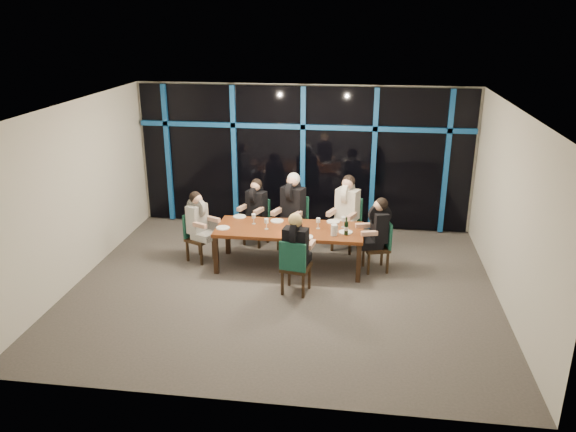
{
  "coord_description": "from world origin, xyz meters",
  "views": [
    {
      "loc": [
        1.22,
        -8.38,
        4.33
      ],
      "look_at": [
        0.0,
        0.6,
        1.05
      ],
      "focal_mm": 35.0,
      "sensor_mm": 36.0,
      "label": 1
    }
  ],
  "objects": [
    {
      "name": "wine_glass_e",
      "position": [
        0.94,
        0.98,
        0.89
      ],
      "size": [
        0.07,
        0.07,
        0.19
      ],
      "color": "silver",
      "rests_on": "dining_table"
    },
    {
      "name": "diner_end_left",
      "position": [
        -1.68,
        0.88,
        0.86
      ],
      "size": [
        0.62,
        0.57,
        0.88
      ],
      "rotation": [
        0.0,
        0.0,
        1.14
      ],
      "color": "black",
      "rests_on": "ground"
    },
    {
      "name": "tea_light",
      "position": [
        -0.0,
        0.5,
        0.76
      ],
      "size": [
        0.05,
        0.05,
        0.03
      ],
      "primitive_type": "cylinder",
      "color": "#FFA84C",
      "rests_on": "dining_table"
    },
    {
      "name": "diner_near_mid",
      "position": [
        0.23,
        -0.15,
        0.9
      ],
      "size": [
        0.51,
        0.63,
        0.92
      ],
      "rotation": [
        0.0,
        0.0,
        2.96
      ],
      "color": "black",
      "rests_on": "ground"
    },
    {
      "name": "chair_end_left",
      "position": [
        -1.75,
        0.91,
        0.5
      ],
      "size": [
        0.56,
        0.56,
        0.9
      ],
      "rotation": [
        0.0,
        0.0,
        1.14
      ],
      "color": "#301E10",
      "rests_on": "ground"
    },
    {
      "name": "chair_far_left",
      "position": [
        -0.77,
        1.85,
        0.51
      ],
      "size": [
        0.55,
        0.55,
        0.91
      ],
      "rotation": [
        0.0,
        0.0,
        -0.37
      ],
      "color": "#301E10",
      "rests_on": "ground"
    },
    {
      "name": "plate_far_left",
      "position": [
        -1.0,
        1.25,
        0.76
      ],
      "size": [
        0.24,
        0.24,
        0.01
      ],
      "primitive_type": "cylinder",
      "color": "white",
      "rests_on": "dining_table"
    },
    {
      "name": "plate_far_mid",
      "position": [
        -0.27,
        1.12,
        0.76
      ],
      "size": [
        0.24,
        0.24,
        0.01
      ],
      "primitive_type": "cylinder",
      "color": "white",
      "rests_on": "dining_table"
    },
    {
      "name": "chair_far_right",
      "position": [
        1.0,
        1.81,
        0.57
      ],
      "size": [
        0.62,
        0.62,
        1.01
      ],
      "rotation": [
        0.0,
        0.0,
        -0.4
      ],
      "color": "#301E10",
      "rests_on": "ground"
    },
    {
      "name": "plate_near_mid",
      "position": [
        0.34,
        0.41,
        0.76
      ],
      "size": [
        0.24,
        0.24,
        0.01
      ],
      "primitive_type": "cylinder",
      "color": "white",
      "rests_on": "dining_table"
    },
    {
      "name": "diner_end_right",
      "position": [
        1.54,
        0.88,
        0.88
      ],
      "size": [
        0.62,
        0.53,
        0.9
      ],
      "rotation": [
        0.0,
        0.0,
        4.99
      ],
      "color": "black",
      "rests_on": "ground"
    },
    {
      "name": "plate_end_left",
      "position": [
        -1.17,
        0.64,
        0.76
      ],
      "size": [
        0.24,
        0.24,
        0.01
      ],
      "primitive_type": "cylinder",
      "color": "white",
      "rests_on": "dining_table"
    },
    {
      "name": "wine_glass_b",
      "position": [
        0.08,
        0.92,
        0.88
      ],
      "size": [
        0.07,
        0.07,
        0.18
      ],
      "color": "silver",
      "rests_on": "dining_table"
    },
    {
      "name": "diner_far_mid",
      "position": [
        -0.06,
        1.64,
        0.99
      ],
      "size": [
        0.64,
        0.71,
        1.01
      ],
      "rotation": [
        0.0,
        0.0,
        -0.38
      ],
      "color": "black",
      "rests_on": "ground"
    },
    {
      "name": "window_wall",
      "position": [
        0.01,
        2.93,
        1.55
      ],
      "size": [
        6.86,
        0.43,
        2.94
      ],
      "color": "black",
      "rests_on": "ground"
    },
    {
      "name": "dining_table",
      "position": [
        0.0,
        0.8,
        0.68
      ],
      "size": [
        2.6,
        1.0,
        0.75
      ],
      "color": "brown",
      "rests_on": "ground"
    },
    {
      "name": "wine_glass_c",
      "position": [
        0.5,
        0.85,
        0.89
      ],
      "size": [
        0.08,
        0.08,
        0.19
      ],
      "color": "silver",
      "rests_on": "dining_table"
    },
    {
      "name": "wine_glass_d",
      "position": [
        -0.67,
        0.93,
        0.89
      ],
      "size": [
        0.07,
        0.07,
        0.19
      ],
      "color": "silver",
      "rests_on": "dining_table"
    },
    {
      "name": "chair_near_mid",
      "position": [
        0.22,
        -0.23,
        0.53
      ],
      "size": [
        0.51,
        0.51,
        0.95
      ],
      "rotation": [
        0.0,
        0.0,
        2.96
      ],
      "color": "#301E10",
      "rests_on": "ground"
    },
    {
      "name": "room",
      "position": [
        0.0,
        0.0,
        2.02
      ],
      "size": [
        7.04,
        7.0,
        3.02
      ],
      "color": "#5C5551",
      "rests_on": "ground"
    },
    {
      "name": "water_pitcher",
      "position": [
        0.8,
        0.56,
        0.85
      ],
      "size": [
        0.12,
        0.11,
        0.2
      ],
      "rotation": [
        0.0,
        0.0,
        0.05
      ],
      "color": "silver",
      "rests_on": "dining_table"
    },
    {
      "name": "wine_bottle",
      "position": [
        1.0,
        0.62,
        0.87
      ],
      "size": [
        0.07,
        0.07,
        0.32
      ],
      "rotation": [
        0.0,
        0.0,
        -0.26
      ],
      "color": "black",
      "rests_on": "dining_table"
    },
    {
      "name": "diner_far_right",
      "position": [
        0.97,
        1.73,
        0.97
      ],
      "size": [
        0.63,
        0.69,
        0.99
      ],
      "rotation": [
        0.0,
        0.0,
        -0.4
      ],
      "color": "silver",
      "rests_on": "ground"
    },
    {
      "name": "plate_end_right",
      "position": [
        0.99,
        0.72,
        0.76
      ],
      "size": [
        0.24,
        0.24,
        0.01
      ],
      "primitive_type": "cylinder",
      "color": "white",
      "rests_on": "dining_table"
    },
    {
      "name": "chair_end_right",
      "position": [
        1.61,
        0.9,
        0.52
      ],
      "size": [
        0.53,
        0.53,
        0.92
      ],
      "rotation": [
        0.0,
        0.0,
        4.99
      ],
      "color": "#301E10",
      "rests_on": "ground"
    },
    {
      "name": "plate_far_right",
      "position": [
        0.75,
        1.21,
        0.76
      ],
      "size": [
        0.24,
        0.24,
        0.01
      ],
      "primitive_type": "cylinder",
      "color": "white",
      "rests_on": "dining_table"
    },
    {
      "name": "chair_far_mid",
      "position": [
        -0.03,
        1.72,
        0.58
      ],
      "size": [
        0.62,
        0.62,
        1.03
      ],
      "rotation": [
        0.0,
        0.0,
        -0.38
      ],
      "color": "#301E10",
      "rests_on": "ground"
    },
    {
      "name": "wine_glass_a",
      "position": [
        -0.4,
        0.7,
        0.89
      ],
      "size": [
        0.07,
        0.07,
        0.19
      ],
      "color": "silver",
      "rests_on": "dining_table"
    },
    {
      "name": "diner_far_left",
      "position": [
        -0.8,
        1.78,
        0.87
      ],
      "size": [
        0.56,
        0.62,
        0.89
      ],
      "rotation": [
        0.0,
        0.0,
        -0.37
      ],
      "color": "black",
      "rests_on": "ground"
    }
  ]
}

